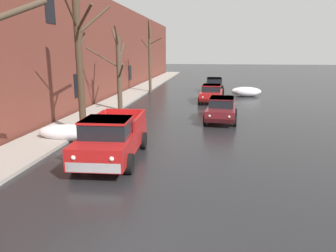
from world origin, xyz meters
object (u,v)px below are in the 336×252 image
bare_tree_second_along_sidewalk (80,55)px  sedan_maroon_parked_kerbside_close (221,109)px  bare_tree_mid_block (118,70)px  bare_tree_far_down_block (150,58)px  pickup_truck_red_approaching_near_lane (112,138)px  sedan_black_parked_far_down_block (214,85)px  sedan_red_parked_kerbside_mid (211,93)px

bare_tree_second_along_sidewalk → sedan_maroon_parked_kerbside_close: 8.69m
bare_tree_mid_block → bare_tree_far_down_block: (0.08, 10.64, 0.60)m
bare_tree_mid_block → pickup_truck_red_approaching_near_lane: (2.58, -9.74, -1.97)m
bare_tree_far_down_block → bare_tree_mid_block: bearing=-90.4°
bare_tree_far_down_block → sedan_black_parked_far_down_block: bearing=12.9°
bare_tree_far_down_block → sedan_red_parked_kerbside_mid: bearing=-40.9°
bare_tree_far_down_block → pickup_truck_red_approaching_near_lane: bare_tree_far_down_block is taller
sedan_red_parked_kerbside_mid → bare_tree_mid_block: bearing=-139.7°
bare_tree_far_down_block → sedan_red_parked_kerbside_mid: (6.17, -5.34, -2.70)m
bare_tree_second_along_sidewalk → pickup_truck_red_approaching_near_lane: bare_tree_second_along_sidewalk is taller
bare_tree_second_along_sidewalk → sedan_red_parked_kerbside_mid: 13.61m
bare_tree_second_along_sidewalk → sedan_red_parked_kerbside_mid: bearing=62.3°
bare_tree_far_down_block → sedan_maroon_parked_kerbside_close: size_ratio=1.74×
bare_tree_second_along_sidewalk → pickup_truck_red_approaching_near_lane: 5.14m
sedan_maroon_parked_kerbside_close → sedan_black_parked_far_down_block: (-0.43, 14.14, 0.00)m
bare_tree_second_along_sidewalk → sedan_red_parked_kerbside_mid: (6.15, 11.72, -3.17)m
bare_tree_mid_block → sedan_black_parked_far_down_block: bearing=61.9°
bare_tree_second_along_sidewalk → bare_tree_far_down_block: 17.07m
bare_tree_mid_block → sedan_red_parked_kerbside_mid: bare_tree_mid_block is taller
bare_tree_second_along_sidewalk → sedan_maroon_parked_kerbside_close: bearing=32.8°
bare_tree_mid_block → sedan_red_parked_kerbside_mid: 8.46m
sedan_black_parked_far_down_block → bare_tree_second_along_sidewalk: bearing=-109.0°
bare_tree_second_along_sidewalk → bare_tree_mid_block: bare_tree_second_along_sidewalk is taller
bare_tree_second_along_sidewalk → bare_tree_mid_block: bearing=90.9°
pickup_truck_red_approaching_near_lane → sedan_red_parked_kerbside_mid: size_ratio=1.21×
pickup_truck_red_approaching_near_lane → sedan_black_parked_far_down_block: size_ratio=1.13×
sedan_maroon_parked_kerbside_close → sedan_black_parked_far_down_block: bearing=91.7°
bare_tree_second_along_sidewalk → bare_tree_mid_block: size_ratio=1.31×
pickup_truck_red_approaching_near_lane → bare_tree_second_along_sidewalk: bearing=126.7°
pickup_truck_red_approaching_near_lane → sedan_black_parked_far_down_block: pickup_truck_red_approaching_near_lane is taller
bare_tree_second_along_sidewalk → pickup_truck_red_approaching_near_lane: (2.48, -3.32, -3.04)m
sedan_black_parked_far_down_block → pickup_truck_red_approaching_near_lane: bearing=-100.1°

